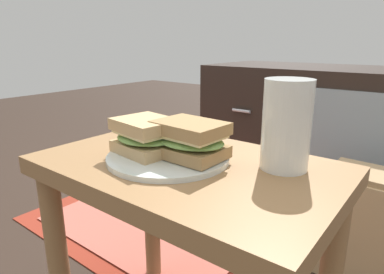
# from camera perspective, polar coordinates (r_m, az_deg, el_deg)

# --- Properties ---
(side_table) EXTENTS (0.56, 0.36, 0.46)m
(side_table) POSITION_cam_1_polar(r_m,az_deg,el_deg) (0.67, -0.89, -11.52)
(side_table) COLOR olive
(side_table) RESTS_ON ground
(tv_cabinet) EXTENTS (0.96, 0.46, 0.58)m
(tv_cabinet) POSITION_cam_1_polar(r_m,az_deg,el_deg) (1.51, 21.32, 0.02)
(tv_cabinet) COLOR black
(tv_cabinet) RESTS_ON ground
(area_rug) EXTENTS (0.93, 0.62, 0.01)m
(area_rug) POSITION_cam_1_polar(r_m,az_deg,el_deg) (1.33, -6.75, -14.46)
(area_rug) COLOR maroon
(area_rug) RESTS_ON ground
(plate) EXTENTS (0.23, 0.23, 0.01)m
(plate) POSITION_cam_1_polar(r_m,az_deg,el_deg) (0.64, -4.03, -3.41)
(plate) COLOR silver
(plate) RESTS_ON side_table
(sandwich_front) EXTENTS (0.14, 0.12, 0.07)m
(sandwich_front) POSITION_cam_1_polar(r_m,az_deg,el_deg) (0.65, -7.80, 0.19)
(sandwich_front) COLOR tan
(sandwich_front) RESTS_ON plate
(sandwich_back) EXTENTS (0.14, 0.10, 0.07)m
(sandwich_back) POSITION_cam_1_polar(r_m,az_deg,el_deg) (0.61, -0.19, -0.38)
(sandwich_back) COLOR #9E7A4C
(sandwich_back) RESTS_ON plate
(beer_glass) EXTENTS (0.08, 0.08, 0.16)m
(beer_glass) POSITION_cam_1_polar(r_m,az_deg,el_deg) (0.60, 15.79, 1.80)
(beer_glass) COLOR silver
(beer_glass) RESTS_ON side_table
(paper_bag) EXTENTS (0.22, 0.16, 0.34)m
(paper_bag) POSITION_cam_1_polar(r_m,az_deg,el_deg) (1.11, 27.19, -13.43)
(paper_bag) COLOR tan
(paper_bag) RESTS_ON ground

